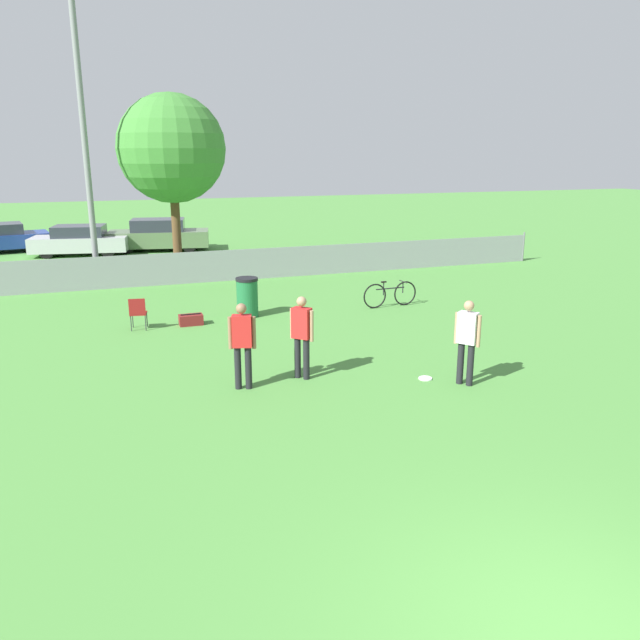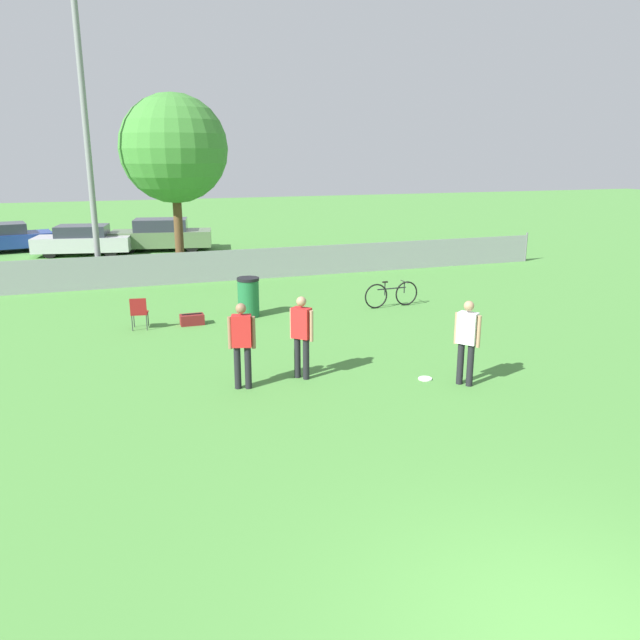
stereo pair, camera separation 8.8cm
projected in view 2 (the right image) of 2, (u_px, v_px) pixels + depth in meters
fence_backline at (219, 266)px, 22.01m from camera, size 25.94×0.07×1.21m
light_pole at (85, 114)px, 20.00m from camera, size 0.90×0.36×9.66m
tree_near_pole at (174, 149)px, 22.00m from camera, size 3.80×3.80×6.46m
player_receiver_white at (467, 338)px, 12.03m from camera, size 0.40×0.44×1.70m
player_thrower_red at (302, 332)px, 12.39m from camera, size 0.41×0.42×1.70m
player_defender_red at (242, 340)px, 11.84m from camera, size 0.51×0.32×1.70m
frisbee_disc at (425, 379)px, 12.57m from camera, size 0.28×0.28×0.03m
folding_chair_sideline at (139, 311)px, 15.99m from camera, size 0.47×0.48×0.85m
bicycle_sideline at (391, 294)px, 18.39m from camera, size 1.74×0.44×0.79m
trash_bin at (248, 297)px, 17.27m from camera, size 0.62×0.62×1.10m
gear_bag_sideline at (192, 320)px, 16.53m from camera, size 0.62×0.34×0.30m
parked_car_silver at (83, 240)px, 27.76m from camera, size 4.36×2.48×1.32m
parked_car_olive at (161, 235)px, 29.05m from camera, size 4.79×2.55×1.46m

